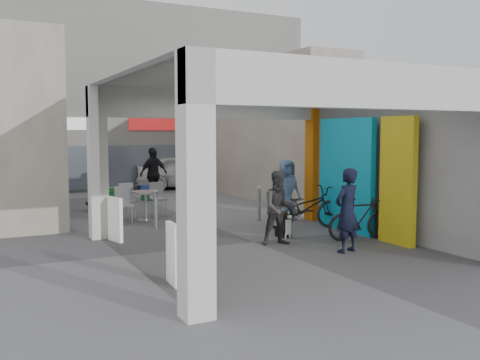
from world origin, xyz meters
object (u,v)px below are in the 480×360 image
produce_stand (104,202)px  man_elderly (287,190)px  man_crates (154,174)px  bicycle_rear (360,218)px  border_collie (285,226)px  white_van (187,172)px  man_with_dog (347,210)px  cafe_set (138,207)px  bicycle_front (305,208)px  man_back_turned (280,208)px

produce_stand → man_elderly: man_elderly is taller
man_crates → bicycle_rear: (2.03, -9.03, -0.47)m
border_collie → white_van: white_van is taller
man_with_dog → man_crates: bearing=-99.9°
produce_stand → white_van: white_van is taller
cafe_set → white_van: 8.37m
produce_stand → bicycle_rear: 8.44m
produce_stand → white_van: bearing=34.5°
border_collie → man_elderly: 2.62m
man_crates → bicycle_front: 7.53m
cafe_set → man_crates: (1.69, 3.88, 0.61)m
man_with_dog → white_van: bearing=-112.2°
cafe_set → bicycle_front: (3.35, -3.45, 0.20)m
man_with_dog → man_back_turned: bearing=-72.0°
cafe_set → produce_stand: (-0.48, 2.17, -0.07)m
man_elderly → man_back_turned: bearing=-125.4°
man_elderly → bicycle_rear: 3.17m
man_crates → bicycle_front: man_crates is taller
bicycle_front → border_collie: bearing=128.7°
man_back_turned → bicycle_front: bearing=53.8°
border_collie → man_back_turned: (-0.52, -0.61, 0.54)m
man_with_dog → man_back_turned: 1.52m
border_collie → man_with_dog: man_with_dog is taller
man_back_turned → man_elderly: 3.35m
border_collie → man_back_turned: size_ratio=0.41×
man_crates → man_with_dog: bearing=79.2°
man_back_turned → bicycle_rear: bearing=2.0°
border_collie → bicycle_rear: (1.40, -1.00, 0.23)m
cafe_set → border_collie: size_ratio=2.45×
man_back_turned → white_van: man_back_turned is taller
produce_stand → border_collie: (2.80, -6.32, -0.01)m
man_back_turned → produce_stand: bearing=121.7°
produce_stand → white_van: 6.91m
man_back_turned → man_crates: 8.65m
man_with_dog → white_van: 13.34m
border_collie → man_crates: man_crates is taller
border_collie → man_with_dog: size_ratio=0.39×
bicycle_front → man_with_dog: bearing=169.1°
cafe_set → man_back_turned: 5.11m
man_with_dog → bicycle_front: man_with_dog is taller
cafe_set → produce_stand: cafe_set is taller
man_elderly → bicycle_rear: (0.03, -3.15, -0.36)m
produce_stand → man_crates: 2.85m
bicycle_front → bicycle_rear: 1.74m
produce_stand → bicycle_front: bicycle_front is taller
man_elderly → man_crates: 6.21m
produce_stand → border_collie: 6.91m
man_with_dog → bicycle_rear: 1.44m
bicycle_front → white_van: 10.70m
man_back_turned → man_elderly: (1.88, 2.76, 0.04)m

